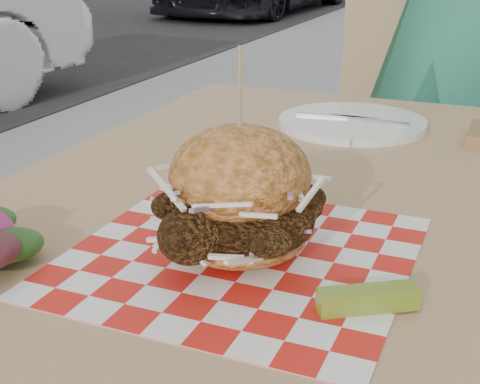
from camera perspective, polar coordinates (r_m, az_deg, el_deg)
The scene contains 6 objects.
patio_table at distance 0.96m, azimuth 4.21°, elevation -4.11°, with size 0.80×1.20×0.75m.
patio_chair at distance 1.94m, azimuth 13.25°, elevation 4.74°, with size 0.51×0.51×0.95m.
paper_liner at distance 0.73m, azimuth -0.00°, elevation -5.40°, with size 0.36×0.36×0.00m, color red.
sandwich at distance 0.71m, azimuth -0.00°, elevation -0.78°, with size 0.20×0.20×0.23m.
pickle_spear at distance 0.64m, azimuth 10.87°, elevation -8.94°, with size 0.10×0.02×0.02m, color olive.
place_setting at distance 1.25m, azimuth 9.55°, elevation 5.86°, with size 0.27×0.27×0.02m.
Camera 1 is at (0.25, -0.63, 1.08)m, focal length 50.00 mm.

